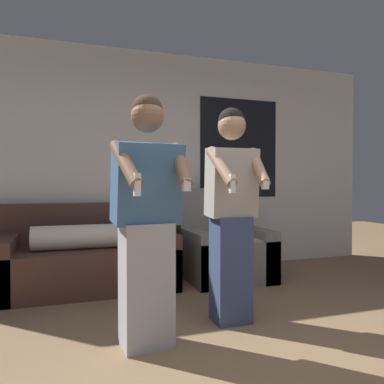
% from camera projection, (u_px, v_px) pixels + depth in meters
% --- Properties ---
extents(wall_back, '(6.00, 0.07, 2.70)m').
position_uv_depth(wall_back, '(157.00, 161.00, 4.66)').
color(wall_back, silver).
rests_on(wall_back, ground_plane).
extents(couch, '(1.82, 0.98, 0.86)m').
position_uv_depth(couch, '(84.00, 258.00, 3.90)').
color(couch, '#472D23').
rests_on(couch, ground_plane).
extents(armchair, '(0.90, 0.86, 1.02)m').
position_uv_depth(armchair, '(224.00, 249.00, 4.27)').
color(armchair, slate).
rests_on(armchair, ground_plane).
extents(person_left, '(0.50, 0.51, 1.65)m').
position_uv_depth(person_left, '(147.00, 221.00, 2.44)').
color(person_left, '#B2B2B7').
rests_on(person_left, ground_plane).
extents(person_right, '(0.43, 0.46, 1.66)m').
position_uv_depth(person_right, '(231.00, 212.00, 2.89)').
color(person_right, '#384770').
rests_on(person_right, ground_plane).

